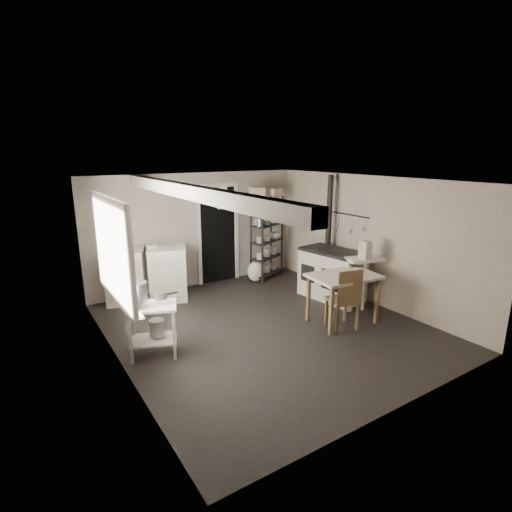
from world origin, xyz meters
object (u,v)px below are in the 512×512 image
stockpot (138,292)px  base_cabinets (147,276)px  work_table (343,300)px  shelf_rack (267,235)px  stove (332,276)px  chair (342,299)px  flour_sack (256,270)px  prep_table (153,328)px

stockpot → base_cabinets: size_ratio=0.18×
base_cabinets → work_table: size_ratio=1.42×
work_table → shelf_rack: bearing=83.5°
stove → chair: chair is taller
stove → work_table: size_ratio=1.11×
stove → work_table: stove is taller
flour_sack → prep_table: bearing=-146.1°
stove → chair: size_ratio=1.19×
base_cabinets → work_table: bearing=-28.1°
base_cabinets → chair: (2.18, -2.84, 0.02)m
stove → flour_sack: 1.76m
stockpot → stove: bearing=5.0°
flour_sack → shelf_rack: bearing=14.0°
shelf_rack → work_table: size_ratio=1.67×
base_cabinets → shelf_rack: 2.68m
chair → base_cabinets: bearing=141.3°
prep_table → shelf_rack: (3.24, 2.03, 0.55)m
base_cabinets → stove: 3.45m
prep_table → base_cabinets: base_cabinets is taller
stove → base_cabinets: bearing=141.3°
work_table → flour_sack: size_ratio=2.40×
chair → flour_sack: (0.11, 2.68, -0.24)m
stockpot → work_table: 3.21m
stockpot → shelf_rack: bearing=30.7°
stove → chair: 1.33m
stockpot → work_table: bearing=-10.9°
prep_table → stockpot: 0.57m
base_cabinets → work_table: base_cabinets is taller
shelf_rack → flour_sack: 0.79m
chair → work_table: bearing=57.4°
prep_table → base_cabinets: bearing=74.1°
work_table → chair: chair is taller
stockpot → prep_table: bearing=-3.6°
stockpot → stove: size_ratio=0.23×
work_table → chair: 0.24m
work_table → stockpot: bearing=169.1°
shelf_rack → chair: 2.84m
prep_table → shelf_rack: bearing=32.1°
work_table → flour_sack: bearing=90.9°
prep_table → stockpot: stockpot is taller
base_cabinets → flour_sack: (2.30, -0.16, -0.22)m
chair → flour_sack: size_ratio=2.24×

